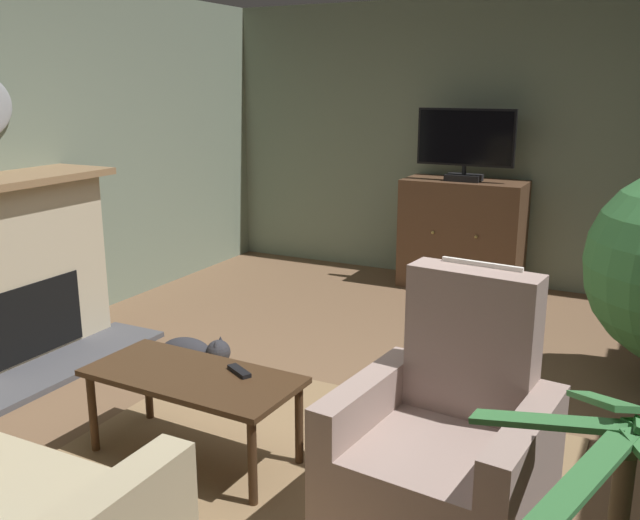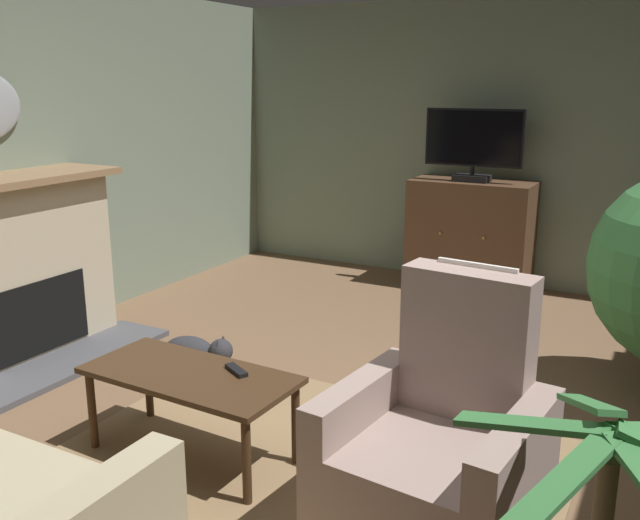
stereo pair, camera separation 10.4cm
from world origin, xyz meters
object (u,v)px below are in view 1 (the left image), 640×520
Objects in this scene: tv_remote at (239,371)px; tv_cabinet at (462,237)px; armchair_beside_cabinet at (445,453)px; television at (465,143)px; coffee_table at (192,384)px; cat at (192,353)px; fireplace at (11,274)px.

tv_cabinet is at bearing 116.11° from tv_remote.
tv_remote is 0.15× the size of armchair_beside_cabinet.
armchair_beside_cabinet reaches higher than tv_remote.
television is 0.79× the size of coffee_table.
cat is at bearing 167.37° from tv_remote.
television is at bearing 104.86° from armchair_beside_cabinet.
tv_cabinet is at bearing 53.71° from fireplace.
coffee_table is 6.66× the size of tv_remote.
tv_cabinet is 6.61× the size of tv_remote.
fireplace is 1.39× the size of armchair_beside_cabinet.
coffee_table is at bearing -178.45° from armchair_beside_cabinet.
tv_remote is at bearing -11.12° from fireplace.
armchair_beside_cabinet is at bearing -8.78° from fireplace.
armchair_beside_cabinet is 2.25m from cat.
television is at bearing 84.34° from coffee_table.
cat is at bearing 17.77° from fireplace.
cat is at bearing 127.86° from coffee_table.
armchair_beside_cabinet is at bearing -23.73° from cat.
tv_cabinet reaches higher than tv_remote.
armchair_beside_cabinet is (1.11, -0.08, -0.13)m from tv_remote.
coffee_table is (1.96, -0.54, -0.20)m from fireplace.
coffee_table is at bearing -122.53° from tv_remote.
television reaches higher than coffee_table.
fireplace is 3.34m from armchair_beside_cabinet.
tv_cabinet is at bearing 68.49° from cat.
tv_remote reaches higher than cat.
fireplace is 1.77× the size of television.
tv_remote is 1.12m from armchair_beside_cabinet.
cat is at bearing 156.27° from armchair_beside_cabinet.
tv_cabinet is 3.73m from coffee_table.
cat is (-1.09, -2.72, -1.27)m from television.
coffee_table is 0.25m from tv_remote.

